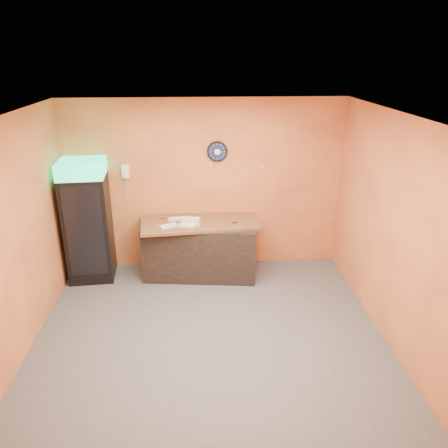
{
  "coord_description": "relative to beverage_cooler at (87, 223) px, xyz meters",
  "views": [
    {
      "loc": [
        -0.12,
        -4.86,
        3.45
      ],
      "look_at": [
        0.23,
        0.6,
        1.28
      ],
      "focal_mm": 35.0,
      "sensor_mm": 36.0,
      "label": 1
    }
  ],
  "objects": [
    {
      "name": "right_wall",
      "position": [
        4.1,
        -1.61,
        0.46
      ],
      "size": [
        0.02,
        4.0,
        2.8
      ],
      "primitive_type": "cube",
      "color": "orange",
      "rests_on": "floor"
    },
    {
      "name": "wall_clock",
      "position": [
        2.06,
        0.36,
        1.03
      ],
      "size": [
        0.32,
        0.06,
        0.32
      ],
      "color": "black",
      "rests_on": "back_wall"
    },
    {
      "name": "sub_roll_stack",
      "position": [
        1.62,
        -0.13,
        0.04
      ],
      "size": [
        0.3,
        0.17,
        0.12
      ],
      "rotation": [
        0.0,
        0.0,
        -0.25
      ],
      "color": "beige",
      "rests_on": "butcher_paper"
    },
    {
      "name": "kitchen_tool",
      "position": [
        1.7,
        0.04,
        0.01
      ],
      "size": [
        0.05,
        0.05,
        0.05
      ],
      "primitive_type": "cylinder",
      "color": "silver",
      "rests_on": "butcher_paper"
    },
    {
      "name": "back_wall",
      "position": [
        1.85,
        0.39,
        0.46
      ],
      "size": [
        4.5,
        0.02,
        2.8
      ],
      "primitive_type": "cube",
      "color": "orange",
      "rests_on": "floor"
    },
    {
      "name": "wrapped_sandwich_left",
      "position": [
        1.27,
        -0.21,
        0.0
      ],
      "size": [
        0.29,
        0.22,
        0.04
      ],
      "primitive_type": "cube",
      "rotation": [
        0.0,
        0.0,
        0.49
      ],
      "color": "beige",
      "rests_on": "butcher_paper"
    },
    {
      "name": "floor",
      "position": [
        1.85,
        -1.61,
        -0.94
      ],
      "size": [
        4.5,
        4.5,
        0.0
      ],
      "primitive_type": "plane",
      "color": "#47474C",
      "rests_on": "ground"
    },
    {
      "name": "ceiling",
      "position": [
        1.85,
        -1.61,
        1.86
      ],
      "size": [
        4.5,
        4.0,
        0.02
      ],
      "primitive_type": "cube",
      "color": "white",
      "rests_on": "back_wall"
    },
    {
      "name": "wall_phone",
      "position": [
        0.6,
        0.34,
        0.73
      ],
      "size": [
        0.11,
        0.1,
        0.21
      ],
      "color": "white",
      "rests_on": "back_wall"
    },
    {
      "name": "left_wall",
      "position": [
        -0.4,
        -1.61,
        0.46
      ],
      "size": [
        0.02,
        4.0,
        2.8
      ],
      "primitive_type": "cube",
      "color": "orange",
      "rests_on": "floor"
    },
    {
      "name": "prep_counter",
      "position": [
        1.76,
        -0.0,
        -0.5
      ],
      "size": [
        1.85,
        0.99,
        0.89
      ],
      "primitive_type": "cube",
      "rotation": [
        0.0,
        0.0,
        -0.11
      ],
      "color": "black",
      "rests_on": "floor"
    },
    {
      "name": "beverage_cooler",
      "position": [
        0.0,
        0.0,
        0.0
      ],
      "size": [
        0.73,
        0.74,
        1.93
      ],
      "rotation": [
        0.0,
        0.0,
        0.08
      ],
      "color": "black",
      "rests_on": "floor"
    },
    {
      "name": "wrapped_sandwich_right",
      "position": [
        1.38,
        0.09,
        0.0
      ],
      "size": [
        0.27,
        0.13,
        0.04
      ],
      "primitive_type": "cube",
      "rotation": [
        0.0,
        0.0,
        0.13
      ],
      "color": "beige",
      "rests_on": "butcher_paper"
    },
    {
      "name": "wrapped_sandwich_mid",
      "position": [
        1.56,
        -0.21,
        0.0
      ],
      "size": [
        0.28,
        0.16,
        0.04
      ],
      "primitive_type": "cube",
      "rotation": [
        0.0,
        0.0,
        -0.25
      ],
      "color": "beige",
      "rests_on": "butcher_paper"
    },
    {
      "name": "butcher_paper",
      "position": [
        1.76,
        -0.0,
        -0.04
      ],
      "size": [
        1.92,
        1.0,
        0.04
      ],
      "primitive_type": "cube",
      "rotation": [
        0.0,
        0.0,
        0.1
      ],
      "color": "brown",
      "rests_on": "prep_counter"
    }
  ]
}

